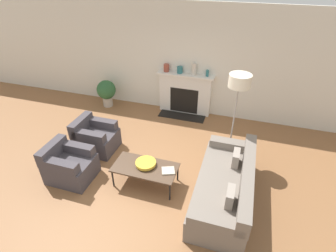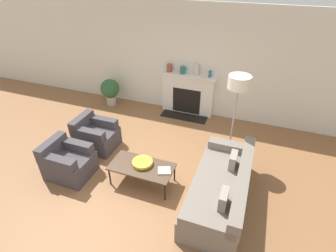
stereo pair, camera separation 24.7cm
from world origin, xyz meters
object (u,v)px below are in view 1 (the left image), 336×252
object	(u,v)px
coffee_table	(145,168)
mantel_vase_right	(207,73)
book	(168,171)
mantel_vase_center_right	(194,69)
potted_plant	(106,91)
bowl	(146,163)
floor_lamp	(239,88)
armchair_far	(95,137)
armchair_near	(69,165)
fireplace	(185,94)
couch	(226,187)
mantel_vase_left	(166,68)
mantel_vase_center_left	(180,70)

from	to	relation	value
coffee_table	mantel_vase_right	bearing A→B (deg)	79.01
coffee_table	book	bearing A→B (deg)	1.88
mantel_vase_right	mantel_vase_center_right	bearing A→B (deg)	180.00
potted_plant	bowl	bearing A→B (deg)	-49.04
floor_lamp	armchair_far	bearing A→B (deg)	-166.72
armchair_far	mantel_vase_center_right	distance (m)	3.01
armchair_near	armchair_far	world-z (taller)	same
mantel_vase_right	floor_lamp	bearing A→B (deg)	-61.35
fireplace	mantel_vase_center_right	xyz separation A→B (m)	(0.21, 0.01, 0.74)
mantel_vase_right	coffee_table	bearing A→B (deg)	-100.99
couch	potted_plant	xyz separation A→B (m)	(-3.76, 2.55, 0.18)
fireplace	bowl	bearing A→B (deg)	-90.27
armchair_far	couch	bearing A→B (deg)	-101.57
couch	bowl	xyz separation A→B (m)	(-1.52, -0.03, 0.17)
armchair_far	mantel_vase_left	size ratio (longest dim) A/B	4.28
book	mantel_vase_center_left	size ratio (longest dim) A/B	1.66
armchair_near	mantel_vase_center_right	world-z (taller)	mantel_vase_center_right
mantel_vase_right	armchair_far	bearing A→B (deg)	-132.42
mantel_vase_left	mantel_vase_center_left	bearing A→B (deg)	0.00
mantel_vase_left	mantel_vase_center_right	world-z (taller)	mantel_vase_center_right
coffee_table	potted_plant	bearing A→B (deg)	130.49
mantel_vase_center_left	potted_plant	bearing A→B (deg)	-171.07
bowl	mantel_vase_center_left	size ratio (longest dim) A/B	2.21
mantel_vase_left	floor_lamp	bearing A→B (deg)	-38.76
coffee_table	book	distance (m)	0.45
book	potted_plant	xyz separation A→B (m)	(-2.70, 2.62, 0.04)
floor_lamp	bowl	bearing A→B (deg)	-137.18
book	armchair_far	bearing A→B (deg)	139.15
coffee_table	bowl	xyz separation A→B (m)	(-0.01, 0.05, 0.08)
mantel_vase_center_right	fireplace	bearing A→B (deg)	-176.10
bowl	book	bearing A→B (deg)	-4.29
couch	floor_lamp	world-z (taller)	floor_lamp
mantel_vase_center_left	mantel_vase_right	bearing A→B (deg)	0.00
couch	coffee_table	size ratio (longest dim) A/B	1.79
fireplace	armchair_far	bearing A→B (deg)	-123.73
couch	floor_lamp	size ratio (longest dim) A/B	1.14
book	bowl	bearing A→B (deg)	154.06
coffee_table	mantel_vase_right	world-z (taller)	mantel_vase_right
coffee_table	bowl	bearing A→B (deg)	96.50
couch	armchair_near	world-z (taller)	couch
potted_plant	armchair_near	bearing A→B (deg)	-75.58
mantel_vase_center_right	potted_plant	distance (m)	2.62
book	mantel_vase_left	bearing A→B (deg)	86.69
armchair_far	mantel_vase_right	world-z (taller)	mantel_vase_right
book	mantel_vase_left	xyz separation A→B (m)	(-0.98, 2.95, 0.81)
potted_plant	couch	bearing A→B (deg)	-34.19
coffee_table	mantel_vase_right	size ratio (longest dim) A/B	7.27
book	couch	bearing A→B (deg)	-18.32
mantel_vase_right	armchair_near	bearing A→B (deg)	-122.54
couch	bowl	size ratio (longest dim) A/B	5.58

